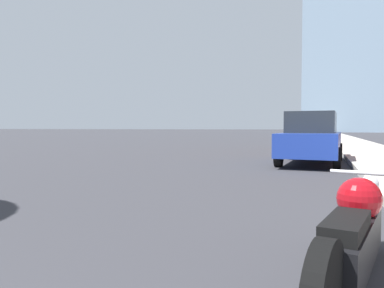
% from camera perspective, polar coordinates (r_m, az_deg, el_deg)
% --- Properties ---
extents(sidewalk, '(2.57, 240.00, 0.15)m').
position_cam_1_polar(sidewalk, '(38.30, 21.96, 0.79)').
color(sidewalk, '#B2ADA3').
rests_on(sidewalk, ground_plane).
extents(motorcycle, '(0.80, 2.38, 0.76)m').
position_cam_1_polar(motorcycle, '(2.90, 23.44, -12.83)').
color(motorcycle, black).
rests_on(motorcycle, ground_plane).
extents(parked_car_blue, '(1.98, 4.56, 1.60)m').
position_cam_1_polar(parked_car_blue, '(12.22, 17.76, 0.85)').
color(parked_car_blue, '#1E3899').
rests_on(parked_car_blue, ground_plane).
extents(parked_car_silver, '(1.90, 4.35, 1.74)m').
position_cam_1_polar(parked_car_silver, '(24.80, 17.96, 1.82)').
color(parked_car_silver, '#BCBCC1').
rests_on(parked_car_silver, ground_plane).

